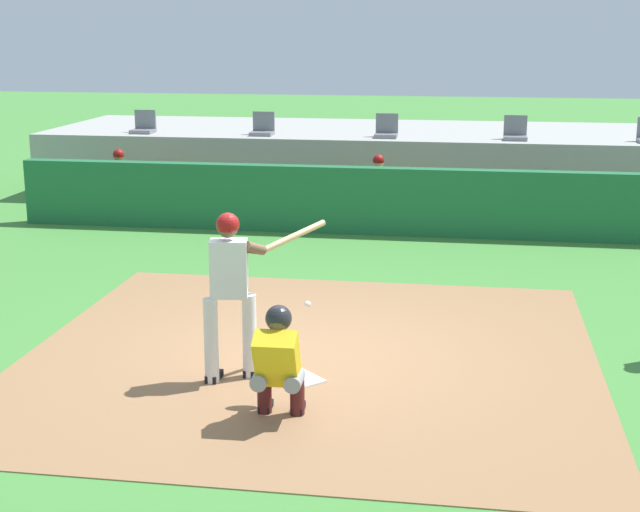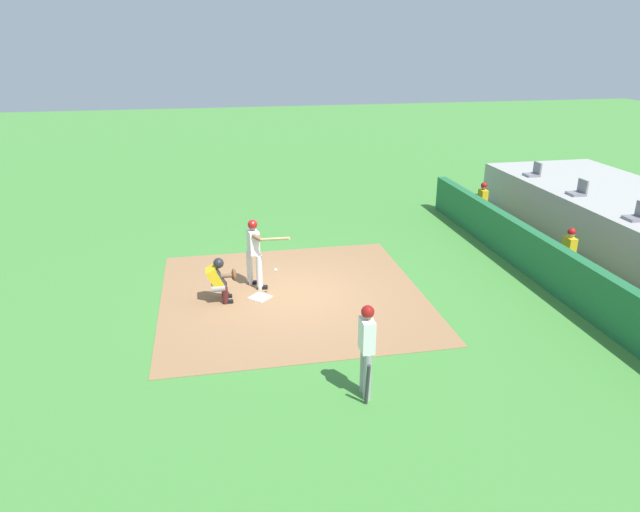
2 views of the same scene
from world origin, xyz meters
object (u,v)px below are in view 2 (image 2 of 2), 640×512
object	(u,v)px
on_deck_batter	(367,346)
dugout_player_0	(479,200)
batter_at_plate	(254,249)
stadium_seat_2	(637,215)
home_plate	(260,297)
catcher_crouched	(220,278)
stadium_seat_0	(534,172)
dugout_player_1	(564,250)
stadium_seat_1	(579,191)

from	to	relation	value
on_deck_batter	dugout_player_0	bearing A→B (deg)	144.83
batter_at_plate	stadium_seat_2	xyz separation A→B (m)	(0.68, 10.22, 0.50)
home_plate	catcher_crouched	size ratio (longest dim) A/B	0.26
on_deck_batter	stadium_seat_0	world-z (taller)	stadium_seat_0
stadium_seat_2	dugout_player_1	bearing A→B (deg)	-89.19
stadium_seat_0	stadium_seat_1	size ratio (longest dim) A/B	1.00
stadium_seat_1	stadium_seat_2	bearing A→B (deg)	0.00
batter_at_plate	stadium_seat_2	bearing A→B (deg)	86.21
stadium_seat_0	catcher_crouched	bearing A→B (deg)	-64.99
home_plate	dugout_player_1	xyz separation A→B (m)	(0.03, 8.14, 0.65)
stadium_seat_0	stadium_seat_2	xyz separation A→B (m)	(5.20, 0.00, 0.00)
dugout_player_0	stadium_seat_2	size ratio (longest dim) A/B	2.71
on_deck_batter	dugout_player_1	size ratio (longest dim) A/B	1.37
on_deck_batter	stadium_seat_1	xyz separation A→B (m)	(-7.03, 8.72, 0.51)
dugout_player_1	stadium_seat_0	size ratio (longest dim) A/B	2.71
batter_at_plate	stadium_seat_0	distance (m)	11.19
home_plate	stadium_seat_0	world-z (taller)	stadium_seat_0
dugout_player_0	dugout_player_1	xyz separation A→B (m)	(5.09, 0.00, 0.00)
catcher_crouched	stadium_seat_1	world-z (taller)	stadium_seat_1
dugout_player_0	catcher_crouched	bearing A→B (deg)	-60.94
batter_at_plate	stadium_seat_1	world-z (taller)	stadium_seat_1
stadium_seat_2	dugout_player_0	bearing A→B (deg)	-158.10
home_plate	catcher_crouched	world-z (taller)	catcher_crouched
home_plate	stadium_seat_2	distance (m)	10.29
on_deck_batter	stadium_seat_1	size ratio (longest dim) A/B	3.72
home_plate	stadium_seat_0	xyz separation A→B (m)	(-5.20, 10.18, 1.51)
stadium_seat_1	stadium_seat_2	distance (m)	2.60
stadium_seat_0	stadium_seat_2	bearing A→B (deg)	0.00
home_plate	stadium_seat_2	bearing A→B (deg)	90.00
batter_at_plate	on_deck_batter	world-z (taller)	batter_at_plate
home_plate	dugout_player_1	world-z (taller)	dugout_player_1
catcher_crouched	stadium_seat_2	distance (m)	11.16
dugout_player_0	stadium_seat_1	world-z (taller)	stadium_seat_1
on_deck_batter	stadium_seat_2	size ratio (longest dim) A/B	3.72
batter_at_plate	stadium_seat_1	distance (m)	10.41
home_plate	stadium_seat_1	xyz separation A→B (m)	(-2.60, 10.18, 1.51)
stadium_seat_1	dugout_player_0	bearing A→B (deg)	-140.42
home_plate	on_deck_batter	size ratio (longest dim) A/B	0.25
on_deck_batter	dugout_player_0	world-z (taller)	on_deck_batter
on_deck_batter	stadium_seat_0	bearing A→B (deg)	137.83
catcher_crouched	stadium_seat_0	xyz separation A→B (m)	(-5.19, 11.12, 0.93)
on_deck_batter	stadium_seat_0	xyz separation A→B (m)	(-9.63, 8.72, 0.51)
stadium_seat_0	stadium_seat_1	distance (m)	2.60
stadium_seat_1	batter_at_plate	bearing A→B (deg)	-79.34
catcher_crouched	dugout_player_1	size ratio (longest dim) A/B	1.31
batter_at_plate	stadium_seat_1	bearing A→B (deg)	100.66
dugout_player_0	stadium_seat_0	bearing A→B (deg)	93.91
stadium_seat_0	batter_at_plate	bearing A→B (deg)	-66.12
home_plate	batter_at_plate	world-z (taller)	batter_at_plate
batter_at_plate	stadium_seat_0	world-z (taller)	stadium_seat_0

